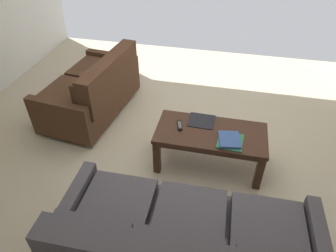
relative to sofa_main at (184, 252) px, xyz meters
name	(u,v)px	position (x,y,z in m)	size (l,w,h in m)	color
ground_plane	(179,151)	(0.30, -1.41, -0.38)	(5.75, 5.56, 0.01)	beige
sofa_main	(184,252)	(0.00, 0.00, 0.00)	(1.89, 0.92, 0.90)	black
loveseat_near	(94,90)	(1.52, -1.93, -0.03)	(0.95, 1.49, 0.82)	black
coffee_table	(211,137)	(-0.04, -1.27, 0.01)	(1.12, 0.54, 0.46)	#3D2316
book_stack	(230,140)	(-0.23, -1.16, 0.10)	(0.26, 0.28, 0.04)	#337F51
tv_remote	(180,125)	(0.28, -1.30, 0.09)	(0.08, 0.17, 0.02)	black
loose_magazine	(201,121)	(0.07, -1.43, 0.08)	(0.25, 0.27, 0.01)	black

